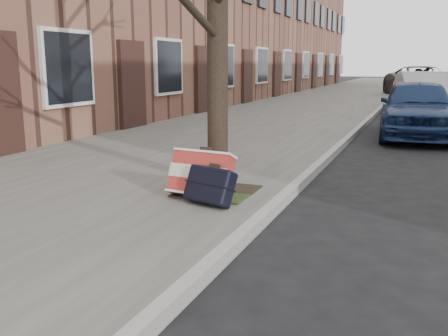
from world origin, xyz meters
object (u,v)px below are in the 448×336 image
at_px(car_near_front, 417,108).
at_px(car_near_mid, 424,93).
at_px(suitcase_red, 201,175).
at_px(suitcase_navy, 210,185).

xyz_separation_m(car_near_front, car_near_mid, (0.08, 5.29, 0.03)).
bearing_deg(suitcase_red, car_near_mid, 86.19).
bearing_deg(car_near_mid, car_near_front, -101.07).
xyz_separation_m(suitcase_navy, car_near_front, (1.87, 6.93, 0.31)).
bearing_deg(car_near_mid, suitcase_red, -110.37).
distance_m(car_near_front, car_near_mid, 5.29).
bearing_deg(car_near_mid, suitcase_navy, -109.30).
relative_size(car_near_front, car_near_mid, 0.93).
distance_m(suitcase_navy, car_near_front, 7.19).
bearing_deg(suitcase_navy, car_near_mid, 96.78).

